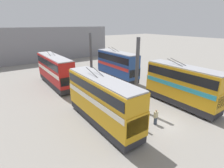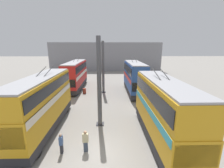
{
  "view_description": "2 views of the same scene",
  "coord_description": "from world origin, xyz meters",
  "px_view_note": "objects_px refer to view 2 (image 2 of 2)",
  "views": [
    {
      "loc": [
        -10.16,
        13.74,
        10.04
      ],
      "look_at": [
        8.12,
        0.81,
        2.22
      ],
      "focal_mm": 28.0,
      "sensor_mm": 36.0,
      "label": 1
    },
    {
      "loc": [
        -9.57,
        -0.87,
        7.63
      ],
      "look_at": [
        8.84,
        -1.32,
        3.07
      ],
      "focal_mm": 24.0,
      "sensor_mm": 36.0,
      "label": 2
    }
  ],
  "objects_px": {
    "person_by_right_row": "(61,143)",
    "oil_drum": "(84,91)",
    "bus_right_near": "(42,100)",
    "person_aisle_foreground": "(85,141)",
    "bus_right_mid": "(76,73)",
    "bus_left_near": "(163,107)",
    "bus_left_far": "(134,76)"
  },
  "relations": [
    {
      "from": "bus_right_near",
      "to": "person_aisle_foreground",
      "type": "relative_size",
      "value": 6.19
    },
    {
      "from": "person_aisle_foreground",
      "to": "person_by_right_row",
      "type": "relative_size",
      "value": 1.09
    },
    {
      "from": "bus_right_near",
      "to": "person_by_right_row",
      "type": "xyz_separation_m",
      "value": [
        -3.49,
        -2.64,
        -2.07
      ]
    },
    {
      "from": "person_by_right_row",
      "to": "bus_left_far",
      "type": "bearing_deg",
      "value": 55.26
    },
    {
      "from": "bus_left_far",
      "to": "oil_drum",
      "type": "distance_m",
      "value": 8.82
    },
    {
      "from": "bus_right_near",
      "to": "oil_drum",
      "type": "bearing_deg",
      "value": -10.36
    },
    {
      "from": "bus_left_near",
      "to": "bus_left_far",
      "type": "xyz_separation_m",
      "value": [
        13.51,
        0.0,
        0.0
      ]
    },
    {
      "from": "bus_left_near",
      "to": "bus_left_far",
      "type": "relative_size",
      "value": 1.0
    },
    {
      "from": "bus_left_far",
      "to": "bus_right_mid",
      "type": "bearing_deg",
      "value": 73.23
    },
    {
      "from": "person_aisle_foreground",
      "to": "oil_drum",
      "type": "relative_size",
      "value": 1.99
    },
    {
      "from": "bus_left_near",
      "to": "person_by_right_row",
      "type": "bearing_deg",
      "value": 100.25
    },
    {
      "from": "bus_left_far",
      "to": "bus_right_mid",
      "type": "height_order",
      "value": "bus_left_far"
    },
    {
      "from": "bus_right_near",
      "to": "bus_right_mid",
      "type": "height_order",
      "value": "bus_right_near"
    },
    {
      "from": "bus_left_near",
      "to": "bus_right_near",
      "type": "relative_size",
      "value": 0.91
    },
    {
      "from": "bus_right_mid",
      "to": "person_by_right_row",
      "type": "distance_m",
      "value": 18.41
    },
    {
      "from": "bus_left_near",
      "to": "bus_right_mid",
      "type": "height_order",
      "value": "bus_left_near"
    },
    {
      "from": "bus_right_near",
      "to": "bus_left_far",
      "type": "bearing_deg",
      "value": -42.56
    },
    {
      "from": "bus_right_near",
      "to": "bus_left_near",
      "type": "bearing_deg",
      "value": -101.16
    },
    {
      "from": "bus_right_mid",
      "to": "bus_left_far",
      "type": "bearing_deg",
      "value": -106.77
    },
    {
      "from": "person_by_right_row",
      "to": "oil_drum",
      "type": "height_order",
      "value": "person_by_right_row"
    },
    {
      "from": "person_by_right_row",
      "to": "oil_drum",
      "type": "relative_size",
      "value": 1.83
    },
    {
      "from": "bus_left_near",
      "to": "bus_left_far",
      "type": "bearing_deg",
      "value": 0.0
    },
    {
      "from": "bus_left_far",
      "to": "person_by_right_row",
      "type": "xyz_separation_m",
      "value": [
        -14.94,
        7.86,
        -2.11
      ]
    },
    {
      "from": "bus_right_near",
      "to": "person_aisle_foreground",
      "type": "height_order",
      "value": "bus_right_near"
    },
    {
      "from": "person_aisle_foreground",
      "to": "oil_drum",
      "type": "distance_m",
      "value": 14.78
    },
    {
      "from": "bus_left_near",
      "to": "person_aisle_foreground",
      "type": "distance_m",
      "value": 6.57
    },
    {
      "from": "bus_left_near",
      "to": "oil_drum",
      "type": "distance_m",
      "value": 15.95
    },
    {
      "from": "bus_left_near",
      "to": "bus_right_near",
      "type": "xyz_separation_m",
      "value": [
        2.07,
        10.51,
        -0.04
      ]
    },
    {
      "from": "bus_right_mid",
      "to": "oil_drum",
      "type": "xyz_separation_m",
      "value": [
        -3.39,
        -2.05,
        -2.43
      ]
    },
    {
      "from": "bus_left_far",
      "to": "person_by_right_row",
      "type": "bearing_deg",
      "value": 152.23
    },
    {
      "from": "bus_right_near",
      "to": "oil_drum",
      "type": "distance_m",
      "value": 11.66
    },
    {
      "from": "bus_right_near",
      "to": "person_by_right_row",
      "type": "relative_size",
      "value": 6.73
    }
  ]
}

